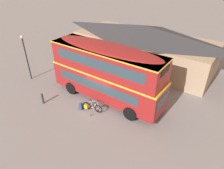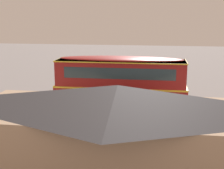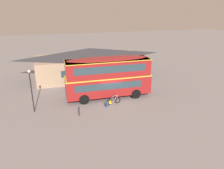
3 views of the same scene
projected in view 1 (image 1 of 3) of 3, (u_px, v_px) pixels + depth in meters
name	position (u px, v px, depth m)	size (l,w,h in m)	color
ground_plane	(103.00, 103.00, 16.88)	(120.00, 120.00, 0.00)	gray
double_decker_bus	(107.00, 71.00, 16.05)	(9.75, 2.72, 4.79)	black
touring_bicycle	(92.00, 107.00, 15.80)	(1.69, 0.68, 1.03)	black
backpack_on_ground	(81.00, 106.00, 16.02)	(0.35, 0.40, 0.56)	#2D4C7A
water_bottle_red_squeeze	(91.00, 115.00, 15.40)	(0.07, 0.07, 0.22)	#D84C33
pub_building	(143.00, 45.00, 22.12)	(15.41, 6.62, 4.38)	tan
street_lamp	(26.00, 53.00, 18.88)	(0.28, 0.28, 4.43)	black
kerb_bollard	(43.00, 98.00, 16.57)	(0.16, 0.16, 0.97)	#333338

